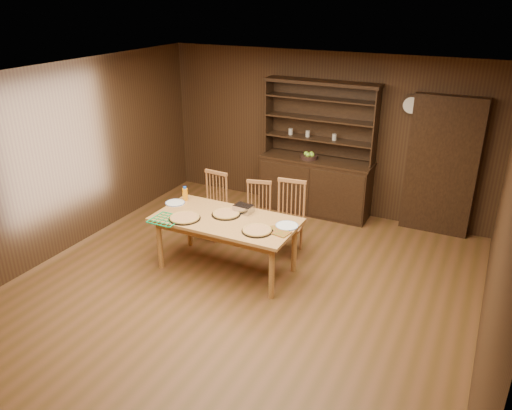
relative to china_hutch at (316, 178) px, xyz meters
The scene contains 20 objects.
floor 2.82m from the china_hutch, 89.99° to the right, with size 6.00×6.00×0.00m, color brown.
room_shell 2.92m from the china_hutch, 89.99° to the right, with size 6.00×6.00×6.00m.
china_hutch is the anchor object (origin of this frame).
doorway 1.96m from the china_hutch, ahead, with size 1.00×0.18×2.10m, color black.
wall_clock 1.89m from the china_hutch, ahead, with size 0.30×0.05×0.30m.
dining_table 2.35m from the china_hutch, 99.47° to the right, with size 1.86×0.93×0.75m.
chair_left 1.84m from the china_hutch, 125.65° to the right, with size 0.43×0.42×1.00m.
chair_center 1.46m from the china_hutch, 104.68° to the right, with size 0.47×0.46×0.94m.
chair_right 1.46m from the china_hutch, 84.54° to the right, with size 0.48×0.46×1.05m.
pizza_left 2.71m from the china_hutch, 108.44° to the right, with size 0.41×0.41×0.04m.
pizza_right 2.48m from the china_hutch, 86.74° to the right, with size 0.38×0.38×0.04m.
pizza_center 2.27m from the china_hutch, 101.20° to the right, with size 0.38×0.38×0.04m.
cooling_rack 2.90m from the china_hutch, 111.39° to the right, with size 0.35×0.35×0.02m, color #0CA44E, non-canonical shape.
plate_left 2.54m from the china_hutch, 119.82° to the right, with size 0.27×0.27×0.02m.
plate_right 2.22m from the china_hutch, 79.36° to the right, with size 0.29×0.29×0.02m.
foil_dish 2.06m from the china_hutch, 97.69° to the right, with size 0.25×0.18×0.10m, color silver.
juice_bottle 2.37m from the china_hutch, 120.52° to the right, with size 0.08×0.08×0.20m.
pot_holder_a 2.44m from the china_hutch, 79.76° to the right, with size 0.19×0.19×0.01m, color red.
pot_holder_b 2.32m from the china_hutch, 81.28° to the right, with size 0.18×0.18×0.01m, color red.
fruit_bowl 0.41m from the china_hutch, 148.77° to the right, with size 0.28×0.28×0.12m.
Camera 1 is at (2.55, -4.60, 3.46)m, focal length 35.00 mm.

